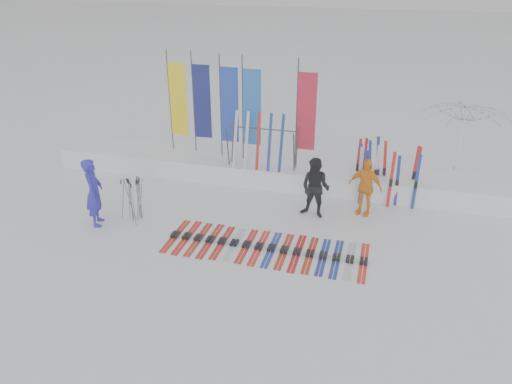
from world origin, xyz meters
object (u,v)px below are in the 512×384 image
(person_blue, at_px, (94,192))
(tent_canopy, at_px, (461,142))
(person_yellow, at_px, (365,187))
(ski_row, at_px, (265,248))
(ski_rack, at_px, (262,142))
(person_black, at_px, (315,188))

(person_blue, height_order, tent_canopy, tent_canopy)
(person_yellow, xyz_separation_m, ski_row, (-2.12, -2.44, -0.76))
(person_yellow, bearing_deg, ski_rack, 177.44)
(person_black, height_order, person_yellow, person_black)
(person_black, bearing_deg, person_blue, -147.57)
(tent_canopy, relative_size, ski_row, 0.57)
(person_black, bearing_deg, ski_rack, 152.18)
(person_yellow, height_order, tent_canopy, tent_canopy)
(ski_row, bearing_deg, tent_canopy, 49.31)
(tent_canopy, distance_m, ski_row, 7.35)
(person_black, distance_m, person_yellow, 1.34)
(person_blue, relative_size, person_yellow, 1.14)
(person_yellow, distance_m, ski_row, 3.32)
(tent_canopy, distance_m, ski_rack, 6.04)
(person_blue, height_order, ski_row, person_blue)
(person_blue, bearing_deg, ski_rack, -67.13)
(tent_canopy, bearing_deg, person_blue, -149.67)
(person_black, xyz_separation_m, ski_rack, (-1.86, 1.62, 0.56))
(person_blue, relative_size, ski_row, 0.38)
(person_black, xyz_separation_m, person_yellow, (1.26, 0.48, -0.03))
(ski_rack, bearing_deg, ski_row, -74.41)
(person_blue, xyz_separation_m, ski_row, (4.54, -0.08, -0.87))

